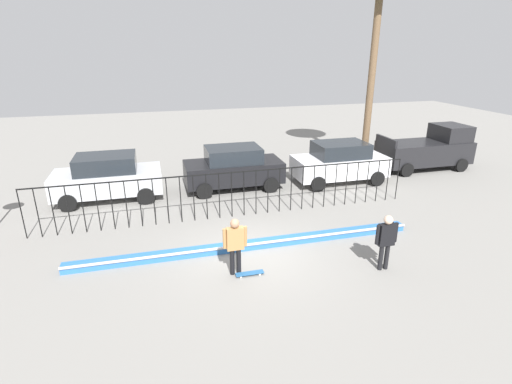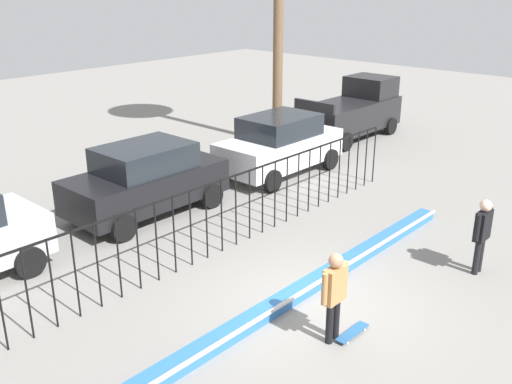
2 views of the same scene
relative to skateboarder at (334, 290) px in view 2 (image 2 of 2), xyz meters
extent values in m
plane|color=gray|center=(0.72, 0.93, -1.01)|extent=(60.00, 60.00, 0.00)
cube|color=#2D6BB7|center=(0.72, 1.35, -0.90)|extent=(11.00, 0.36, 0.22)
cylinder|color=#B2B2B7|center=(0.72, 1.17, -0.79)|extent=(11.00, 0.09, 0.09)
cylinder|color=black|center=(-3.95, 3.93, -0.13)|extent=(0.04, 0.04, 1.76)
cylinder|color=black|center=(-3.48, 3.93, -0.13)|extent=(0.04, 0.04, 1.76)
cylinder|color=black|center=(-3.02, 3.93, -0.13)|extent=(0.04, 0.04, 1.76)
cylinder|color=black|center=(-2.55, 3.93, -0.13)|extent=(0.04, 0.04, 1.76)
cylinder|color=black|center=(-2.08, 3.93, -0.13)|extent=(0.04, 0.04, 1.76)
cylinder|color=black|center=(-1.62, 3.93, -0.13)|extent=(0.04, 0.04, 1.76)
cylinder|color=black|center=(-1.15, 3.93, -0.13)|extent=(0.04, 0.04, 1.76)
cylinder|color=black|center=(-0.68, 3.93, -0.13)|extent=(0.04, 0.04, 1.76)
cylinder|color=black|center=(-0.22, 3.93, -0.13)|extent=(0.04, 0.04, 1.76)
cylinder|color=black|center=(0.25, 3.93, -0.13)|extent=(0.04, 0.04, 1.76)
cylinder|color=black|center=(0.72, 3.93, -0.13)|extent=(0.04, 0.04, 1.76)
cylinder|color=black|center=(1.18, 3.93, -0.13)|extent=(0.04, 0.04, 1.76)
cylinder|color=black|center=(1.65, 3.93, -0.13)|extent=(0.04, 0.04, 1.76)
cylinder|color=black|center=(2.12, 3.93, -0.13)|extent=(0.04, 0.04, 1.76)
cylinder|color=black|center=(2.58, 3.93, -0.13)|extent=(0.04, 0.04, 1.76)
cylinder|color=black|center=(3.05, 3.93, -0.13)|extent=(0.04, 0.04, 1.76)
cylinder|color=black|center=(3.52, 3.93, -0.13)|extent=(0.04, 0.04, 1.76)
cylinder|color=black|center=(3.98, 3.93, -0.13)|extent=(0.04, 0.04, 1.76)
cylinder|color=black|center=(4.45, 3.93, -0.13)|extent=(0.04, 0.04, 1.76)
cylinder|color=black|center=(4.92, 3.93, -0.13)|extent=(0.04, 0.04, 1.76)
cylinder|color=black|center=(5.38, 3.93, -0.13)|extent=(0.04, 0.04, 1.76)
cylinder|color=black|center=(5.85, 3.93, -0.13)|extent=(0.04, 0.04, 1.76)
cylinder|color=black|center=(6.32, 3.93, -0.13)|extent=(0.04, 0.04, 1.76)
cylinder|color=black|center=(6.78, 3.93, -0.13)|extent=(0.04, 0.04, 1.76)
cylinder|color=black|center=(7.25, 3.93, -0.13)|extent=(0.04, 0.04, 1.76)
cylinder|color=black|center=(7.72, 3.93, -0.13)|extent=(0.04, 0.04, 1.76)
cube|color=black|center=(0.72, 3.93, 0.73)|extent=(14.00, 0.04, 0.04)
cylinder|color=black|center=(-0.09, 0.00, -0.62)|extent=(0.13, 0.13, 0.78)
cylinder|color=black|center=(0.09, 0.00, -0.62)|extent=(0.13, 0.13, 0.78)
cube|color=#A87A47|center=(0.00, 0.00, 0.10)|extent=(0.48, 0.20, 0.64)
sphere|color=#A87A5B|center=(0.00, 0.00, 0.54)|extent=(0.25, 0.25, 0.25)
cylinder|color=#A87A47|center=(-0.29, 0.00, 0.13)|extent=(0.10, 0.10, 0.58)
cylinder|color=#A87A47|center=(0.29, 0.00, 0.13)|extent=(0.10, 0.10, 0.58)
cube|color=#26598C|center=(0.36, -0.19, -0.94)|extent=(0.80, 0.20, 0.02)
cylinder|color=silver|center=(0.63, -0.11, -0.98)|extent=(0.05, 0.03, 0.05)
cylinder|color=silver|center=(0.63, -0.26, -0.98)|extent=(0.05, 0.03, 0.05)
cylinder|color=silver|center=(0.09, -0.11, -0.98)|extent=(0.05, 0.03, 0.05)
cylinder|color=silver|center=(0.09, -0.26, -0.98)|extent=(0.05, 0.03, 0.05)
cylinder|color=black|center=(4.05, -0.86, -0.62)|extent=(0.13, 0.13, 0.78)
cylinder|color=black|center=(4.23, -0.86, -0.62)|extent=(0.13, 0.13, 0.78)
cube|color=black|center=(4.14, -0.86, 0.09)|extent=(0.47, 0.20, 0.64)
sphere|color=beige|center=(4.14, -0.86, 0.54)|extent=(0.25, 0.25, 0.25)
cylinder|color=black|center=(3.85, -0.86, 0.13)|extent=(0.10, 0.10, 0.58)
cylinder|color=black|center=(4.43, -0.86, 0.13)|extent=(0.10, 0.10, 0.58)
cylinder|color=black|center=(-2.40, 6.08, -0.67)|extent=(0.68, 0.22, 0.68)
cube|color=black|center=(1.44, 7.03, -0.22)|extent=(4.30, 1.90, 0.90)
cube|color=#1E2328|center=(1.44, 7.03, 0.56)|extent=(2.37, 1.71, 0.66)
cylinder|color=black|center=(2.91, 7.98, -0.67)|extent=(0.68, 0.22, 0.68)
cylinder|color=black|center=(2.91, 6.08, -0.67)|extent=(0.68, 0.22, 0.68)
cylinder|color=black|center=(-0.02, 7.98, -0.67)|extent=(0.68, 0.22, 0.68)
cylinder|color=black|center=(-0.02, 6.08, -0.67)|extent=(0.68, 0.22, 0.68)
cube|color=silver|center=(6.41, 6.61, -0.22)|extent=(4.30, 1.90, 0.90)
cube|color=#1E2328|center=(6.41, 6.61, 0.56)|extent=(2.37, 1.71, 0.66)
cylinder|color=black|center=(7.87, 7.56, -0.67)|extent=(0.68, 0.22, 0.68)
cylinder|color=black|center=(7.87, 5.66, -0.67)|extent=(0.68, 0.22, 0.68)
cylinder|color=black|center=(4.95, 7.56, -0.67)|extent=(0.68, 0.22, 0.68)
cylinder|color=black|center=(4.95, 5.66, -0.67)|extent=(0.68, 0.22, 0.68)
cube|color=black|center=(11.61, 7.43, -0.12)|extent=(4.70, 1.90, 1.10)
cube|color=black|center=(13.06, 7.43, 0.83)|extent=(1.50, 1.75, 0.80)
cube|color=black|center=(9.32, 7.43, 0.61)|extent=(0.12, 1.75, 0.36)
cylinder|color=black|center=(13.21, 8.38, -0.67)|extent=(0.68, 0.22, 0.68)
cylinder|color=black|center=(13.21, 6.48, -0.67)|extent=(0.68, 0.22, 0.68)
cylinder|color=black|center=(10.01, 8.38, -0.67)|extent=(0.68, 0.22, 0.68)
cylinder|color=black|center=(10.01, 6.48, -0.67)|extent=(0.68, 0.22, 0.68)
cylinder|color=brown|center=(9.05, 8.95, 3.09)|extent=(0.36, 0.36, 8.19)
camera|label=1|loc=(-1.95, -9.44, 5.01)|focal=27.60mm
camera|label=2|loc=(-7.27, -4.81, 4.98)|focal=40.68mm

